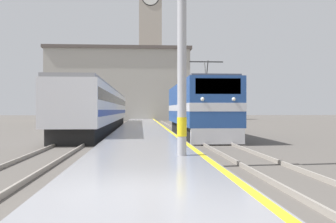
{
  "coord_description": "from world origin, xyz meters",
  "views": [
    {
      "loc": [
        -0.14,
        -7.09,
        1.83
      ],
      "look_at": [
        1.87,
        22.13,
        1.71
      ],
      "focal_mm": 42.0,
      "sensor_mm": 36.0,
      "label": 1
    }
  ],
  "objects_px": {
    "passenger_train": "(102,108)",
    "clock_tower": "(150,38)",
    "locomotive_train": "(198,109)",
    "catenary_mast": "(185,38)"
  },
  "relations": [
    {
      "from": "passenger_train",
      "to": "clock_tower",
      "type": "distance_m",
      "value": 40.04
    },
    {
      "from": "clock_tower",
      "to": "passenger_train",
      "type": "bearing_deg",
      "value": -98.02
    },
    {
      "from": "locomotive_train",
      "to": "catenary_mast",
      "type": "relative_size",
      "value": 1.97
    },
    {
      "from": "locomotive_train",
      "to": "passenger_train",
      "type": "xyz_separation_m",
      "value": [
        -7.44,
        9.24,
        0.05
      ]
    },
    {
      "from": "catenary_mast",
      "to": "clock_tower",
      "type": "distance_m",
      "value": 62.19
    },
    {
      "from": "catenary_mast",
      "to": "clock_tower",
      "type": "height_order",
      "value": "clock_tower"
    },
    {
      "from": "passenger_train",
      "to": "clock_tower",
      "type": "xyz_separation_m",
      "value": [
        5.27,
        37.37,
        13.39
      ]
    },
    {
      "from": "locomotive_train",
      "to": "passenger_train",
      "type": "bearing_deg",
      "value": 128.87
    },
    {
      "from": "locomotive_train",
      "to": "catenary_mast",
      "type": "height_order",
      "value": "catenary_mast"
    },
    {
      "from": "passenger_train",
      "to": "catenary_mast",
      "type": "xyz_separation_m",
      "value": [
        4.93,
        -23.79,
        2.12
      ]
    }
  ]
}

